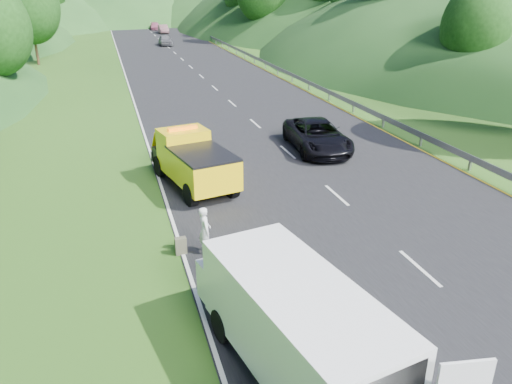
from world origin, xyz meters
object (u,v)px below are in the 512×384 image
object	(u,v)px
suitcase	(181,246)
child	(246,283)
woman	(206,253)
passing_suv	(316,150)
tow_truck	(193,160)
white_van	(294,322)

from	to	relation	value
suitcase	child	bearing A→B (deg)	-55.05
child	suitcase	bearing A→B (deg)	147.37
woman	passing_suv	world-z (taller)	woman
tow_truck	child	xyz separation A→B (m)	(0.13, -8.07, -1.17)
suitcase	passing_suv	world-z (taller)	passing_suv
white_van	passing_suv	size ratio (longest dim) A/B	1.28
passing_suv	child	bearing A→B (deg)	-116.77
tow_truck	white_van	size ratio (longest dim) A/B	0.82
suitcase	passing_suv	bearing A→B (deg)	46.25
woman	child	world-z (taller)	woman
white_van	child	size ratio (longest dim) A/B	6.46
white_van	child	xyz separation A→B (m)	(-0.04, 3.76, -1.35)
woman	suitcase	bearing A→B (deg)	79.32
woman	suitcase	xyz separation A→B (m)	(-0.79, 0.15, 0.30)
white_van	passing_suv	xyz separation A→B (m)	(6.93, 14.95, -1.35)
child	suitcase	world-z (taller)	suitcase
white_van	suitcase	bearing A→B (deg)	94.17
child	suitcase	size ratio (longest dim) A/B	1.86
suitcase	tow_truck	bearing A→B (deg)	76.02
passing_suv	tow_truck	bearing A→B (deg)	-151.13
tow_truck	white_van	bearing A→B (deg)	-101.24
white_van	woman	bearing A→B (deg)	87.15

